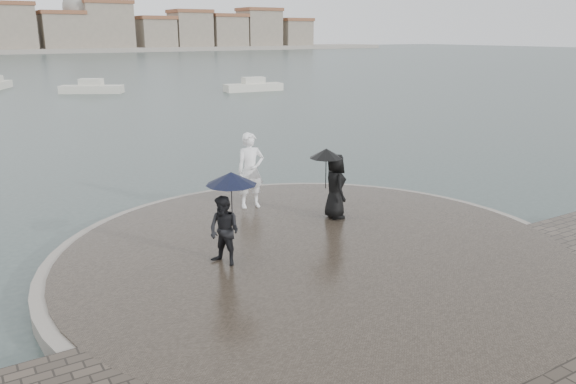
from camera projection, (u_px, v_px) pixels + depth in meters
ground at (423, 326)px, 10.49m from camera, size 400.00×400.00×0.00m
kerb_ring at (317, 257)px, 13.31m from camera, size 12.50×12.50×0.32m
quay_tip at (317, 256)px, 13.30m from camera, size 11.90×11.90×0.36m
statue at (251, 170)px, 16.17m from camera, size 0.88×0.66×2.20m
visitor_left at (227, 213)px, 12.16m from camera, size 1.24×1.13×2.04m
visitor_right at (333, 180)px, 15.24m from camera, size 1.09×1.05×1.95m
boats at (78, 93)px, 47.29m from camera, size 32.46×28.32×1.50m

